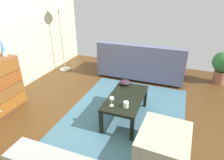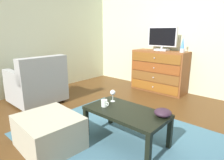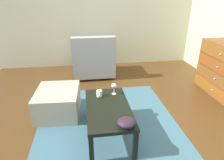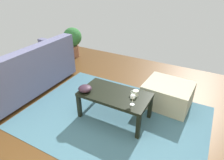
{
  "view_description": "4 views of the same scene",
  "coord_description": "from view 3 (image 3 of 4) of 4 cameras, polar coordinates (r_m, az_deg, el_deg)",
  "views": [
    {
      "loc": [
        -2.3,
        -0.92,
        1.94
      ],
      "look_at": [
        0.1,
        -0.02,
        0.7
      ],
      "focal_mm": 30.76,
      "sensor_mm": 36.0,
      "label": 1
    },
    {
      "loc": [
        1.43,
        -1.86,
        1.3
      ],
      "look_at": [
        -0.12,
        -0.13,
        0.7
      ],
      "focal_mm": 30.29,
      "sensor_mm": 36.0,
      "label": 2
    },
    {
      "loc": [
        2.2,
        -0.46,
        1.66
      ],
      "look_at": [
        -0.09,
        -0.13,
        0.63
      ],
      "focal_mm": 31.49,
      "sensor_mm": 36.0,
      "label": 3
    },
    {
      "loc": [
        -0.85,
        1.78,
        1.88
      ],
      "look_at": [
        0.14,
        -0.05,
        0.72
      ],
      "focal_mm": 31.29,
      "sensor_mm": 36.0,
      "label": 4
    }
  ],
  "objects": [
    {
      "name": "area_rug",
      "position": [
        2.61,
        -0.55,
        -15.39
      ],
      "size": [
        2.6,
        1.9,
        0.01
      ],
      "primitive_type": "cube",
      "color": "#3D6577",
      "rests_on": "ground_plane"
    },
    {
      "name": "wall_plain_left",
      "position": [
        4.81,
        -2.83,
        20.05
      ],
      "size": [
        0.12,
        4.92,
        2.66
      ],
      "primitive_type": "cube",
      "color": "beige",
      "rests_on": "ground_plane"
    },
    {
      "name": "ground_plane",
      "position": [
        2.81,
        3.04,
        -12.9
      ],
      "size": [
        5.63,
        4.92,
        0.05
      ],
      "primitive_type": "cube",
      "color": "#503217"
    },
    {
      "name": "mug",
      "position": [
        2.59,
        -3.72,
        -3.93
      ],
      "size": [
        0.11,
        0.08,
        0.08
      ],
      "color": "silver",
      "rests_on": "coffee_table"
    },
    {
      "name": "ottoman",
      "position": [
        3.02,
        -15.33,
        -6.12
      ],
      "size": [
        0.73,
        0.64,
        0.37
      ],
      "primitive_type": "cube",
      "rotation": [
        0.0,
        0.0,
        -0.06
      ],
      "color": "#A6A28B",
      "rests_on": "ground_plane"
    },
    {
      "name": "coffee_table",
      "position": [
        2.41,
        -1.14,
        -8.78
      ],
      "size": [
        0.97,
        0.52,
        0.41
      ],
      "color": "black",
      "rests_on": "ground_plane"
    },
    {
      "name": "armchair",
      "position": [
        4.22,
        -5.38,
        6.03
      ],
      "size": [
        0.8,
        0.85,
        0.89
      ],
      "color": "#332319",
      "rests_on": "ground_plane"
    },
    {
      "name": "bowl_decorative",
      "position": [
        2.05,
        4.23,
        -12.17
      ],
      "size": [
        0.19,
        0.19,
        0.08
      ],
      "primitive_type": "ellipsoid",
      "color": "#2F1D2A",
      "rests_on": "coffee_table"
    },
    {
      "name": "wine_glass",
      "position": [
        2.61,
        0.57,
        -1.79
      ],
      "size": [
        0.07,
        0.07,
        0.16
      ],
      "color": "silver",
      "rests_on": "coffee_table"
    }
  ]
}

